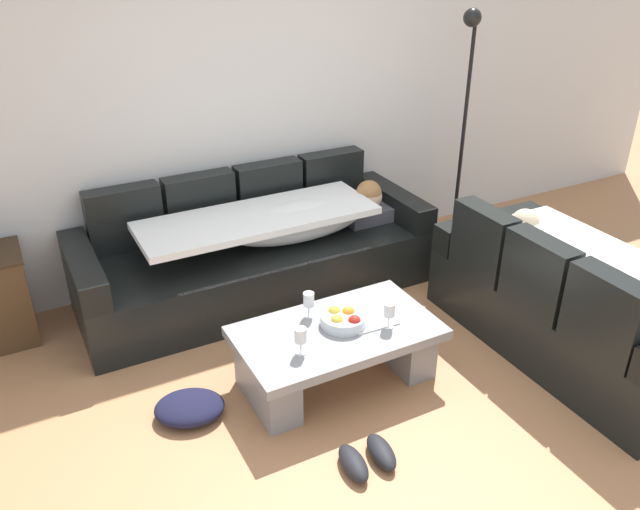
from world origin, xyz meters
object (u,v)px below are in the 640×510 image
couch_along_wall (261,253)px  crumpled_garment (190,408)px  wine_glass_near_right (389,311)px  wine_glass_far_back (309,300)px  coffee_table (336,348)px  pair_of_shoes (367,458)px  fruit_bowl (343,319)px  couch_near_window (571,303)px  open_magazine (371,320)px  floor_lamp (464,114)px  wine_glass_near_left (300,336)px

couch_along_wall → crumpled_garment: bearing=-129.9°
wine_glass_near_right → wine_glass_far_back: 0.49m
coffee_table → pair_of_shoes: bearing=-105.8°
fruit_bowl → pair_of_shoes: fruit_bowl is taller
coffee_table → wine_glass_far_back: (-0.09, 0.19, 0.26)m
wine_glass_near_right → crumpled_garment: bearing=168.8°
pair_of_shoes → couch_near_window: bearing=9.6°
couch_near_window → open_magazine: (-1.29, 0.37, 0.05)m
couch_along_wall → coffee_table: couch_along_wall is taller
crumpled_garment → wine_glass_near_right: bearing=-11.2°
coffee_table → couch_near_window: bearing=-14.7°
floor_lamp → wine_glass_near_right: bearing=-138.9°
wine_glass_near_left → floor_lamp: (2.21, 1.42, 0.62)m
coffee_table → wine_glass_near_right: (0.28, -0.13, 0.26)m
fruit_bowl → wine_glass_far_back: wine_glass_far_back is taller
couch_near_window → pair_of_shoes: (-1.71, -0.29, -0.29)m
couch_along_wall → floor_lamp: (1.89, 0.08, 0.79)m
fruit_bowl → wine_glass_near_right: (0.22, -0.15, 0.07)m
wine_glass_near_right → wine_glass_near_left: bearing=178.9°
wine_glass_near_left → open_magazine: wine_glass_near_left is taller
coffee_table → fruit_bowl: size_ratio=4.29×
couch_near_window → fruit_bowl: couch_near_window is taller
couch_near_window → crumpled_garment: couch_near_window is taller
open_magazine → wine_glass_near_right: bearing=-59.1°
wine_glass_near_left → wine_glass_near_right: same height
wine_glass_far_back → open_magazine: wine_glass_far_back is taller
couch_along_wall → fruit_bowl: size_ratio=9.25×
wine_glass_far_back → pair_of_shoes: size_ratio=0.52×
couch_near_window → fruit_bowl: size_ratio=6.61×
couch_along_wall → crumpled_garment: couch_along_wall is taller
couch_along_wall → pair_of_shoes: bearing=-96.6°
wine_glass_near_right → crumpled_garment: 1.28m
fruit_bowl → pair_of_shoes: (-0.25, -0.70, -0.38)m
pair_of_shoes → fruit_bowl: bearing=70.5°
fruit_bowl → open_magazine: 0.18m
fruit_bowl → pair_of_shoes: bearing=-109.5°
open_magazine → floor_lamp: size_ratio=0.14×
wine_glass_near_left → fruit_bowl: bearing=21.4°
wine_glass_near_right → pair_of_shoes: bearing=-130.4°
crumpled_garment → floor_lamp: bearing=23.0°
coffee_table → floor_lamp: size_ratio=0.62×
floor_lamp → wine_glass_near_left: bearing=-147.4°
wine_glass_near_right → fruit_bowl: bearing=146.3°
couch_near_window → wine_glass_near_right: couch_near_window is taller
coffee_table → fruit_bowl: 0.19m
wine_glass_far_back → crumpled_garment: 0.93m
floor_lamp → couch_along_wall: bearing=-177.4°
wine_glass_near_right → wine_glass_far_back: (-0.37, 0.32, 0.00)m
couch_along_wall → wine_glass_far_back: size_ratio=15.61×
pair_of_shoes → floor_lamp: bearing=43.2°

